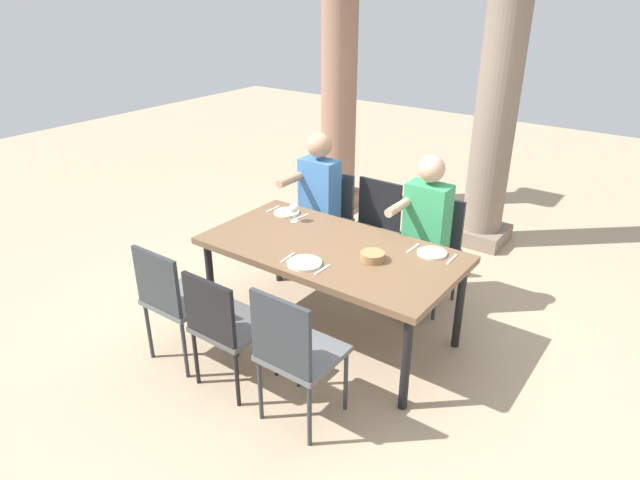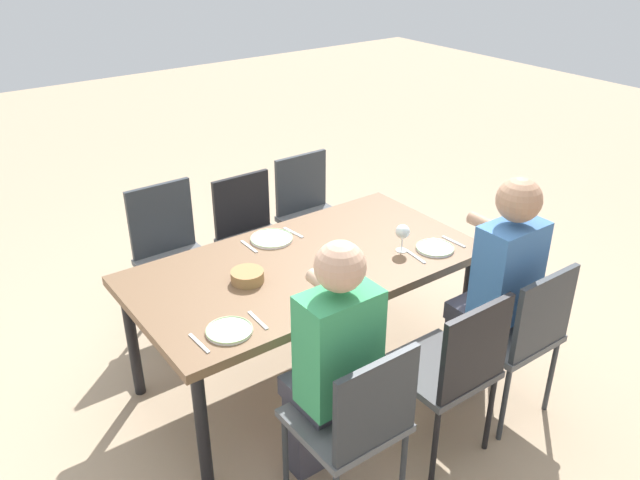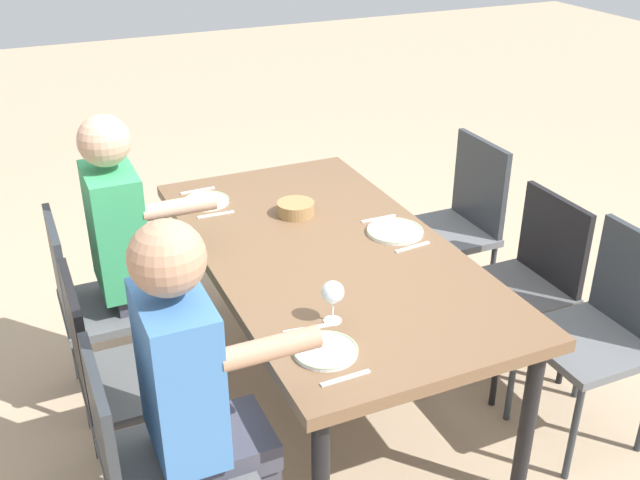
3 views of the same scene
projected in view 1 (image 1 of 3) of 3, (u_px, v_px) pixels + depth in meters
The scene contains 23 objects.
ground_plane at pixel (330, 332), 4.37m from camera, with size 16.00×16.00×0.00m, color tan.
dining_table at pixel (331, 254), 4.08m from camera, with size 1.89×0.99×0.75m.
chair_west_north at pixel (327, 214), 5.17m from camera, with size 0.44×0.44×0.91m.
chair_west_south at pixel (174, 296), 3.84m from camera, with size 0.44×0.44×0.91m.
chair_mid_north at pixel (372, 226), 4.91m from camera, with size 0.44×0.44×0.92m.
chair_mid_south at pixel (225, 323), 3.59m from camera, with size 0.44×0.44×0.87m.
chair_east_north at pixel (431, 244), 4.61m from camera, with size 0.44×0.44×0.90m.
chair_east_south at pixel (294, 350), 3.26m from camera, with size 0.44×0.44×0.95m.
diner_woman_green at pixel (422, 232), 4.40m from camera, with size 0.35×0.49×1.31m.
diner_man_white at pixel (315, 201), 4.97m from camera, with size 0.35×0.50×1.33m.
stone_column_near at pixel (339, 84), 6.26m from camera, with size 0.52×0.52×2.95m.
stone_column_centre at pixel (498, 96), 5.26m from camera, with size 0.52×0.52×3.08m.
plate_0 at pixel (287, 212), 4.63m from camera, with size 0.22×0.22×0.02m.
wine_glass_0 at pixel (294, 208), 4.42m from camera, with size 0.08×0.08×0.16m.
fork_0 at pixel (273, 209), 4.71m from camera, with size 0.02×0.17×0.01m, color silver.
spoon_0 at pixel (301, 217), 4.55m from camera, with size 0.02×0.17×0.01m, color silver.
plate_1 at pixel (304, 263), 3.80m from camera, with size 0.25×0.25×0.02m.
fork_1 at pixel (288, 258), 3.88m from camera, with size 0.02×0.17×0.01m, color silver.
spoon_1 at pixel (322, 270), 3.72m from camera, with size 0.02×0.17×0.01m, color silver.
plate_2 at pixel (432, 253), 3.94m from camera, with size 0.21×0.21×0.02m.
fork_2 at pixel (413, 248), 4.02m from camera, with size 0.02×0.17×0.01m, color silver.
spoon_2 at pixel (452, 259), 3.86m from camera, with size 0.02×0.17×0.01m, color silver.
bread_basket at pixel (372, 256), 3.84m from camera, with size 0.17×0.17×0.06m, color #9E7547.
Camera 1 is at (2.08, -2.99, 2.52)m, focal length 31.20 mm.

